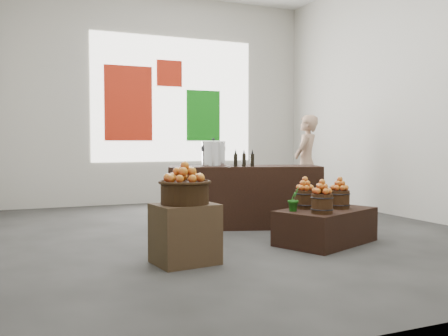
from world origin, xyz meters
name	(u,v)px	position (x,y,z in m)	size (l,w,h in m)	color
ground	(234,232)	(0.00, 0.00, 0.00)	(7.00, 7.00, 0.00)	#3A3A37
back_wall	(159,99)	(0.00, 3.50, 2.00)	(6.00, 0.04, 4.00)	#B1AEA3
back_opening	(174,100)	(0.30, 3.48, 2.00)	(3.20, 0.02, 2.40)	white
deco_red_left	(128,103)	(-0.60, 3.47, 1.90)	(0.90, 0.04, 1.40)	#B6220E
deco_green_right	(203,116)	(0.90, 3.47, 1.70)	(0.70, 0.04, 1.00)	#127813
deco_red_upper	(169,73)	(0.20, 3.47, 2.50)	(0.50, 0.04, 0.50)	#B6220E
crate	(185,234)	(-1.12, -1.32, 0.29)	(0.58, 0.47, 0.58)	#4C3523
wicker_basket	(185,193)	(-1.12, -1.32, 0.69)	(0.46, 0.46, 0.21)	black
apples_in_basket	(185,172)	(-1.12, -1.32, 0.89)	(0.36, 0.36, 0.19)	#9C0514
display_table	(326,226)	(0.69, -1.05, 0.20)	(1.15, 0.71, 0.40)	black
apple_bucket_front_left	(322,204)	(0.45, -1.33, 0.51)	(0.23, 0.23, 0.21)	#351C0E
apples_in_bucket_front_left	(322,187)	(0.45, -1.33, 0.69)	(0.17, 0.17, 0.16)	#9C0514
apple_bucket_front_right	(340,199)	(0.86, -1.07, 0.51)	(0.23, 0.23, 0.21)	#351C0E
apples_in_bucket_front_right	(340,184)	(0.86, -1.07, 0.69)	(0.17, 0.17, 0.16)	#9C0514
apple_bucket_rear	(305,199)	(0.50, -0.90, 0.51)	(0.23, 0.23, 0.21)	#351C0E
apples_in_bucket_rear	(305,184)	(0.50, -0.90, 0.69)	(0.17, 0.17, 0.16)	#9C0514
herb_garnish_right	(328,195)	(0.93, -0.75, 0.52)	(0.21, 0.19, 0.24)	#175812
herb_garnish_left	(294,199)	(0.26, -1.05, 0.54)	(0.15, 0.12, 0.28)	#175812
counter	(244,196)	(0.31, 0.34, 0.42)	(2.07, 0.66, 0.85)	black
stock_pot_left	(213,154)	(-0.09, 0.48, 1.01)	(0.32, 0.32, 0.32)	silver
oil_cruets	(246,158)	(0.24, 0.15, 0.96)	(0.23, 0.06, 0.24)	black
shopper	(306,163)	(2.03, 1.47, 0.82)	(0.60, 0.39, 1.64)	#A07C62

